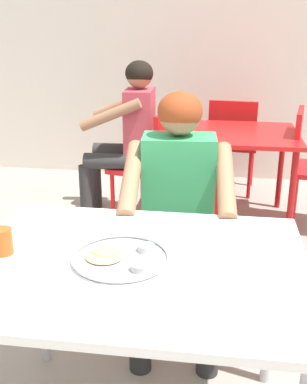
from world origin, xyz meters
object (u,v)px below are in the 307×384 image
object	(u,v)px
diner_foreground	(178,199)
patron_background	(128,127)
thali_tray	(121,257)
chair_red_left	(151,159)
chair_red_far	(233,139)
table_background_red	(233,143)
chair_foreground	(179,224)
table_foreground	(137,281)
drinking_cup	(3,241)

from	to	relation	value
diner_foreground	patron_background	world-z (taller)	patron_background
thali_tray	chair_red_left	distance (m)	2.08
chair_red_left	chair_red_far	xyz separation A→B (m)	(0.62, 0.67, 0.01)
diner_foreground	table_background_red	distance (m)	1.45
diner_foreground	patron_background	xyz separation A→B (m)	(-0.51, 1.42, 0.01)
chair_red_far	patron_background	xyz separation A→B (m)	(-0.81, -0.62, 0.22)
table_background_red	patron_background	distance (m)	0.80
chair_foreground	table_background_red	size ratio (longest dim) A/B	0.88
table_background_red	thali_tray	bearing A→B (deg)	-100.99
table_background_red	patron_background	size ratio (longest dim) A/B	0.77
chair_red_far	patron_background	distance (m)	1.04
table_foreground	chair_red_left	world-z (taller)	chair_red_left
drinking_cup	table_background_red	distance (m)	2.26
table_background_red	diner_foreground	bearing A→B (deg)	-101.19
chair_foreground	patron_background	bearing A→B (deg)	112.55
table_foreground	drinking_cup	distance (m)	0.47
chair_foreground	chair_red_left	size ratio (longest dim) A/B	0.97
drinking_cup	patron_background	xyz separation A→B (m)	(0.02, 2.11, -0.08)
chair_foreground	diner_foreground	xyz separation A→B (m)	(0.01, -0.22, 0.22)
thali_tray	drinking_cup	xyz separation A→B (m)	(-0.40, -0.01, 0.04)
table_background_red	table_foreground	bearing A→B (deg)	-99.67
chair_foreground	diner_foreground	world-z (taller)	diner_foreground
chair_red_left	chair_red_far	world-z (taller)	chair_red_left
chair_red_left	patron_background	bearing A→B (deg)	164.71
table_foreground	chair_foreground	distance (m)	0.92
chair_foreground	chair_red_far	bearing A→B (deg)	80.41
drinking_cup	chair_foreground	distance (m)	1.09
thali_tray	table_background_red	size ratio (longest dim) A/B	0.35
drinking_cup	diner_foreground	world-z (taller)	diner_foreground
chair_foreground	chair_red_far	size ratio (longest dim) A/B	0.97
table_background_red	chair_red_far	xyz separation A→B (m)	(0.02, 0.62, -0.13)
drinking_cup	chair_red_left	world-z (taller)	chair_red_left
chair_foreground	chair_red_left	bearing A→B (deg)	105.40
table_background_red	patron_background	world-z (taller)	patron_background
drinking_cup	diner_foreground	xyz separation A→B (m)	(0.53, 0.69, -0.09)
chair_red_left	patron_background	world-z (taller)	patron_background
drinking_cup	chair_red_far	bearing A→B (deg)	73.21
thali_tray	drinking_cup	bearing A→B (deg)	-178.78
chair_red_far	diner_foreground	bearing A→B (deg)	-98.27
table_foreground	drinking_cup	world-z (taller)	drinking_cup
thali_tray	table_background_red	world-z (taller)	thali_tray
table_foreground	patron_background	bearing A→B (deg)	101.70
chair_foreground	chair_red_left	xyz separation A→B (m)	(-0.32, 1.15, 0.00)
table_foreground	drinking_cup	xyz separation A→B (m)	(-0.45, -0.01, 0.12)
diner_foreground	thali_tray	bearing A→B (deg)	-100.56
drinking_cup	table_background_red	xyz separation A→B (m)	(0.81, 2.11, -0.17)
drinking_cup	table_background_red	bearing A→B (deg)	69.04
chair_foreground	chair_red_far	world-z (taller)	chair_red_far
table_foreground	chair_red_far	bearing A→B (deg)	82.20
chair_foreground	patron_background	distance (m)	1.32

